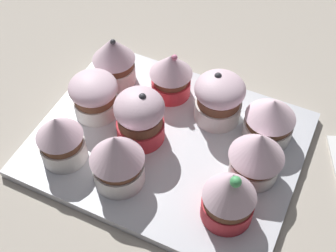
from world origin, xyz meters
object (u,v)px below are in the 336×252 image
at_px(cupcake_2, 171,74).
at_px(cupcake_5, 140,116).
at_px(cupcake_9, 60,138).
at_px(cupcake_1, 219,98).
at_px(baking_tray, 168,144).
at_px(cupcake_3, 114,60).
at_px(cupcake_6, 94,95).
at_px(cupcake_4, 258,151).
at_px(cupcake_8, 117,159).
at_px(cupcake_7, 230,195).
at_px(cupcake_0, 270,118).

height_order(cupcake_2, cupcake_5, cupcake_5).
bearing_deg(cupcake_9, cupcake_1, -135.89).
bearing_deg(baking_tray, cupcake_1, -121.72).
bearing_deg(cupcake_3, cupcake_5, 136.37).
bearing_deg(cupcake_5, cupcake_1, -136.03).
distance_m(cupcake_1, cupcake_5, 0.10).
height_order(cupcake_5, cupcake_6, cupcake_5).
bearing_deg(cupcake_2, cupcake_9, 64.82).
height_order(cupcake_4, cupcake_6, cupcake_4).
distance_m(cupcake_1, cupcake_3, 0.15).
distance_m(baking_tray, cupcake_8, 0.09).
height_order(cupcake_3, cupcake_7, cupcake_7).
height_order(cupcake_1, cupcake_4, cupcake_4).
relative_size(cupcake_1, cupcake_4, 0.98).
bearing_deg(baking_tray, cupcake_2, -67.41).
distance_m(baking_tray, cupcake_1, 0.09).
relative_size(cupcake_2, cupcake_8, 0.89).
relative_size(cupcake_0, cupcake_7, 0.77).
bearing_deg(cupcake_4, cupcake_2, -26.89).
bearing_deg(cupcake_4, cupcake_9, 20.28).
relative_size(cupcake_3, cupcake_7, 0.92).
distance_m(cupcake_2, cupcake_3, 0.08).
bearing_deg(cupcake_6, cupcake_3, -84.69).
relative_size(cupcake_1, cupcake_5, 0.91).
bearing_deg(cupcake_8, cupcake_4, -150.23).
relative_size(cupcake_6, cupcake_8, 0.79).
relative_size(baking_tray, cupcake_9, 4.61).
height_order(cupcake_7, cupcake_9, cupcake_7).
distance_m(cupcake_3, cupcake_7, 0.25).
relative_size(cupcake_3, cupcake_6, 1.21).
bearing_deg(baking_tray, cupcake_3, -30.98).
relative_size(cupcake_0, cupcake_9, 0.91).
distance_m(cupcake_2, cupcake_5, 0.08).
height_order(cupcake_1, cupcake_3, cupcake_3).
bearing_deg(cupcake_3, cupcake_7, 148.35).
bearing_deg(cupcake_4, cupcake_6, -0.13).
height_order(cupcake_4, cupcake_9, cupcake_4).
bearing_deg(cupcake_2, cupcake_3, 7.13).
xyz_separation_m(baking_tray, cupcake_6, (0.11, -0.01, 0.04)).
distance_m(baking_tray, cupcake_2, 0.09).
height_order(cupcake_0, cupcake_6, cupcake_0).
bearing_deg(cupcake_5, cupcake_9, 44.27).
xyz_separation_m(cupcake_3, cupcake_6, (-0.01, 0.06, -0.01)).
bearing_deg(cupcake_3, baking_tray, 149.02).
height_order(cupcake_0, cupcake_3, cupcake_3).
relative_size(baking_tray, cupcake_7, 3.94).
xyz_separation_m(baking_tray, cupcake_1, (-0.04, -0.07, 0.04)).
bearing_deg(cupcake_4, cupcake_1, -40.30).
bearing_deg(baking_tray, cupcake_6, -2.88).
relative_size(cupcake_1, cupcake_8, 0.90).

